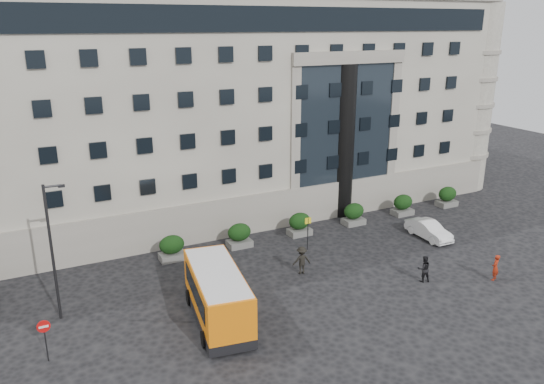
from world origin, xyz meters
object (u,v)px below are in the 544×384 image
at_px(hedge_e, 403,205).
at_px(pedestrian_a, 495,267).
at_px(hedge_c, 300,224).
at_px(white_taxi, 429,230).
at_px(bus_stop_sign, 308,228).
at_px(pedestrian_b, 424,269).
at_px(no_entry_sign, 44,332).
at_px(hedge_d, 354,214).
at_px(hedge_a, 172,248).
at_px(hedge_b, 239,235).
at_px(parked_car_d, 49,230).
at_px(street_lamp, 53,248).
at_px(minibus, 217,294).
at_px(pedestrian_c, 302,260).
at_px(hedge_f, 447,196).

xyz_separation_m(hedge_e, pedestrian_a, (-2.80, -12.53, -0.04)).
bearing_deg(hedge_c, white_taxi, -30.49).
relative_size(bus_stop_sign, pedestrian_b, 1.41).
bearing_deg(pedestrian_b, no_entry_sign, 14.50).
bearing_deg(pedestrian_a, no_entry_sign, -32.63).
bearing_deg(hedge_d, bus_stop_sign, -155.34).
relative_size(hedge_a, hedge_d, 1.00).
distance_m(hedge_a, hedge_c, 10.40).
distance_m(no_entry_sign, pedestrian_b, 22.76).
relative_size(hedge_b, parked_car_d, 0.35).
height_order(parked_car_d, pedestrian_b, pedestrian_b).
bearing_deg(street_lamp, parked_car_d, 88.04).
bearing_deg(hedge_e, no_entry_sign, -163.48).
bearing_deg(parked_car_d, pedestrian_a, -37.28).
bearing_deg(pedestrian_a, minibus, -35.81).
distance_m(hedge_c, pedestrian_b, 11.09).
relative_size(hedge_c, parked_car_d, 0.35).
bearing_deg(hedge_b, no_entry_sign, -148.10).
bearing_deg(pedestrian_c, minibus, 31.41).
relative_size(hedge_d, parked_car_d, 0.35).
relative_size(hedge_b, hedge_f, 1.00).
bearing_deg(white_taxi, minibus, -167.73).
bearing_deg(street_lamp, white_taxi, -0.69).
bearing_deg(hedge_f, hedge_d, 180.00).
relative_size(hedge_e, street_lamp, 0.23).
height_order(hedge_e, pedestrian_c, pedestrian_c).
height_order(hedge_c, pedestrian_a, hedge_c).
bearing_deg(white_taxi, bus_stop_sign, 167.09).
relative_size(hedge_b, no_entry_sign, 0.79).
relative_size(hedge_f, bus_stop_sign, 0.73).
relative_size(hedge_e, minibus, 0.24).
relative_size(hedge_c, pedestrian_a, 1.04).
bearing_deg(hedge_b, pedestrian_c, -72.16).
relative_size(hedge_f, street_lamp, 0.23).
distance_m(hedge_d, minibus, 18.06).
height_order(hedge_d, white_taxi, hedge_d).
bearing_deg(parked_car_d, hedge_c, -22.58).
xyz_separation_m(hedge_f, minibus, (-26.02, -9.04, 0.76)).
bearing_deg(white_taxi, hedge_a, 165.69).
bearing_deg(hedge_b, pedestrian_a, -44.39).
distance_m(bus_stop_sign, white_taxi, 9.94).
relative_size(minibus, white_taxi, 1.83).
distance_m(hedge_f, pedestrian_a, 14.87).
distance_m(hedge_e, street_lamp, 29.34).
distance_m(bus_stop_sign, pedestrian_b, 8.88).
relative_size(hedge_e, pedestrian_a, 1.04).
relative_size(hedge_f, pedestrian_a, 1.04).
relative_size(hedge_a, no_entry_sign, 0.79).
bearing_deg(parked_car_d, bus_stop_sign, -30.92).
bearing_deg(hedge_a, hedge_c, 0.00).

